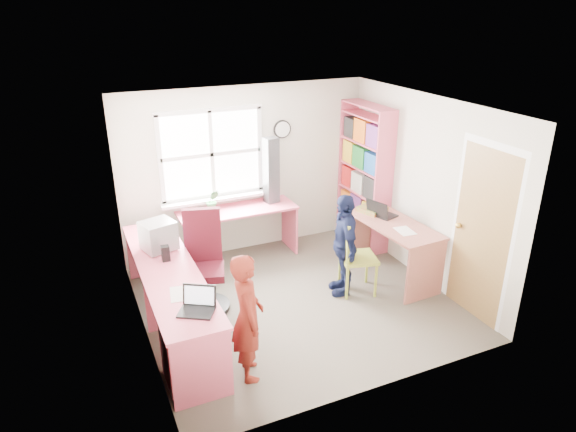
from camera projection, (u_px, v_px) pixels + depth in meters
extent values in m
cube|color=#474138|center=(296.00, 302.00, 6.34)|extent=(3.60, 3.40, 0.02)
cube|color=white|center=(298.00, 105.00, 5.40)|extent=(3.60, 3.40, 0.02)
cube|color=beige|center=(246.00, 170.00, 7.31)|extent=(3.60, 0.02, 2.40)
cube|color=beige|center=(381.00, 280.00, 4.43)|extent=(3.60, 0.02, 2.40)
cube|color=beige|center=(135.00, 239.00, 5.19)|extent=(0.02, 3.40, 2.40)
cube|color=beige|center=(425.00, 190.00, 6.55)|extent=(0.02, 3.40, 2.40)
cube|color=white|center=(212.00, 154.00, 6.98)|extent=(1.40, 0.01, 1.20)
cube|color=white|center=(212.00, 154.00, 6.98)|extent=(1.48, 0.04, 1.28)
cube|color=olive|center=(481.00, 236.00, 5.74)|extent=(0.02, 0.82, 2.00)
sphere|color=gold|center=(458.00, 226.00, 6.00)|extent=(0.07, 0.07, 0.07)
cylinder|color=black|center=(282.00, 129.00, 7.28)|extent=(0.26, 0.03, 0.26)
cylinder|color=white|center=(283.00, 129.00, 7.27)|extent=(0.22, 0.01, 0.22)
cube|color=#F6627F|center=(168.00, 269.00, 5.57)|extent=(0.60, 2.70, 0.03)
cube|color=#F6627F|center=(237.00, 210.00, 7.15)|extent=(1.65, 0.56, 0.03)
cube|color=#F6627F|center=(171.00, 299.00, 5.71)|extent=(0.56, 0.03, 0.72)
cube|color=#F6627F|center=(203.00, 371.00, 4.60)|extent=(0.56, 0.03, 0.72)
cube|color=#F6627F|center=(149.00, 251.00, 6.82)|extent=(0.56, 0.03, 0.72)
cube|color=#F6627F|center=(290.00, 225.00, 7.60)|extent=(0.03, 0.52, 0.72)
cube|color=#F6627F|center=(192.00, 347.00, 4.91)|extent=(0.54, 0.45, 0.72)
cube|color=#AD6456|center=(394.00, 224.00, 6.63)|extent=(0.69, 1.38, 0.03)
cube|color=#AD6456|center=(425.00, 273.00, 6.24)|extent=(0.58, 0.06, 0.74)
cube|color=#AD6456|center=(364.00, 233.00, 7.31)|extent=(0.58, 0.06, 0.74)
cube|color=#F6627F|center=(384.00, 186.00, 7.12)|extent=(0.30, 0.02, 2.10)
cube|color=#F6627F|center=(347.00, 167.00, 7.96)|extent=(0.30, 0.02, 2.10)
cube|color=#F6627F|center=(369.00, 105.00, 7.14)|extent=(0.30, 1.00, 0.02)
cube|color=#F6627F|center=(361.00, 237.00, 7.92)|extent=(0.30, 1.00, 0.02)
cube|color=#F6627F|center=(362.00, 216.00, 7.79)|extent=(0.30, 1.00, 0.02)
cube|color=#F6627F|center=(363.00, 192.00, 7.64)|extent=(0.30, 1.00, 0.02)
cube|color=#F6627F|center=(365.00, 168.00, 7.49)|extent=(0.30, 1.00, 0.02)
cube|color=#F6627F|center=(366.00, 142.00, 7.35)|extent=(0.30, 1.00, 0.02)
cube|color=#F6627F|center=(368.00, 116.00, 7.20)|extent=(0.30, 1.00, 0.02)
cube|color=red|center=(372.00, 236.00, 7.62)|extent=(0.25, 0.28, 0.27)
cube|color=#1A529C|center=(361.00, 228.00, 7.88)|extent=(0.25, 0.30, 0.29)
cube|color=#1F8231|center=(351.00, 220.00, 8.13)|extent=(0.25, 0.26, 0.30)
cube|color=gold|center=(374.00, 213.00, 7.47)|extent=(0.25, 0.28, 0.30)
cube|color=#733482|center=(362.00, 205.00, 7.74)|extent=(0.25, 0.30, 0.32)
cube|color=orange|center=(352.00, 199.00, 8.00)|extent=(0.25, 0.26, 0.29)
cube|color=#272727|center=(375.00, 187.00, 7.32)|extent=(0.25, 0.28, 0.32)
cube|color=silver|center=(363.00, 182.00, 7.60)|extent=(0.25, 0.30, 0.29)
cube|color=red|center=(353.00, 176.00, 7.85)|extent=(0.25, 0.26, 0.30)
cube|color=#1A529C|center=(377.00, 163.00, 7.18)|extent=(0.25, 0.28, 0.29)
cube|color=#1F8231|center=(365.00, 157.00, 7.45)|extent=(0.25, 0.30, 0.30)
cube|color=gold|center=(354.00, 151.00, 7.70)|extent=(0.25, 0.26, 0.32)
cube|color=#733482|center=(379.00, 136.00, 7.03)|extent=(0.25, 0.28, 0.30)
cube|color=orange|center=(366.00, 130.00, 7.30)|extent=(0.25, 0.30, 0.32)
cube|color=#272727|center=(355.00, 127.00, 7.56)|extent=(0.25, 0.26, 0.29)
cylinder|color=black|center=(207.00, 306.00, 6.18)|extent=(0.69, 0.69, 0.05)
cylinder|color=black|center=(206.00, 290.00, 6.09)|extent=(0.07, 0.07, 0.42)
cube|color=#450D17|center=(204.00, 272.00, 6.00)|extent=(0.57, 0.57, 0.09)
cube|color=#450D17|center=(202.00, 234.00, 6.05)|extent=(0.44, 0.20, 0.66)
cylinder|color=#9BA637|center=(347.00, 283.00, 6.30)|extent=(0.04, 0.04, 0.46)
cylinder|color=#9BA637|center=(376.00, 281.00, 6.35)|extent=(0.04, 0.04, 0.46)
cylinder|color=#9BA637|center=(340.00, 269.00, 6.63)|extent=(0.04, 0.04, 0.46)
cylinder|color=#9BA637|center=(367.00, 267.00, 6.68)|extent=(0.04, 0.04, 0.46)
cube|color=#9BA637|center=(358.00, 258.00, 6.40)|extent=(0.52, 0.52, 0.04)
cube|color=#9BA637|center=(344.00, 240.00, 6.27)|extent=(0.13, 0.40, 0.51)
cube|color=gray|center=(160.00, 249.00, 5.97)|extent=(0.31, 0.27, 0.02)
cube|color=gray|center=(158.00, 235.00, 5.91)|extent=(0.43, 0.41, 0.34)
cube|color=#3F72F2|center=(172.00, 231.00, 6.01)|extent=(0.08, 0.27, 0.24)
cube|color=black|center=(197.00, 312.00, 4.76)|extent=(0.40, 0.37, 0.02)
cube|color=black|center=(199.00, 295.00, 4.83)|extent=(0.30, 0.21, 0.21)
cube|color=white|center=(199.00, 295.00, 4.82)|extent=(0.26, 0.18, 0.17)
cube|color=black|center=(383.00, 214.00, 6.88)|extent=(0.35, 0.41, 0.02)
cube|color=black|center=(377.00, 209.00, 6.75)|extent=(0.17, 0.35, 0.23)
cube|color=#3F72F2|center=(377.00, 209.00, 6.76)|extent=(0.13, 0.30, 0.18)
cube|color=black|center=(166.00, 253.00, 5.69)|extent=(0.09, 0.09, 0.18)
cube|color=black|center=(155.00, 232.00, 6.20)|extent=(0.11, 0.11, 0.19)
cube|color=black|center=(271.00, 170.00, 7.23)|extent=(0.21, 0.20, 0.94)
cube|color=red|center=(372.00, 209.00, 6.99)|extent=(0.41, 0.41, 0.06)
cube|color=silver|center=(181.00, 294.00, 5.07)|extent=(0.26, 0.33, 0.00)
cube|color=silver|center=(405.00, 231.00, 6.40)|extent=(0.22, 0.30, 0.00)
imported|color=#296833|center=(213.00, 201.00, 6.99)|extent=(0.20, 0.17, 0.32)
imported|color=maroon|center=(247.00, 317.00, 4.86)|extent=(0.39, 0.53, 1.31)
imported|color=#2B6D37|center=(203.00, 252.00, 6.33)|extent=(0.54, 0.63, 1.14)
imported|color=#121839|center=(344.00, 245.00, 6.32)|extent=(0.52, 0.83, 1.31)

